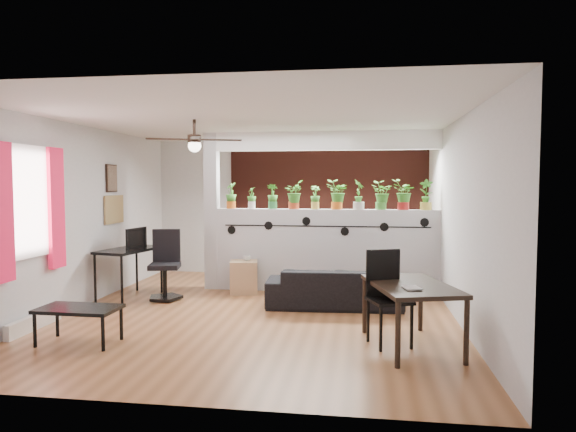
{
  "coord_description": "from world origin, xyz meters",
  "views": [
    {
      "loc": [
        1.37,
        -6.81,
        1.77
      ],
      "look_at": [
        0.31,
        0.6,
        1.29
      ],
      "focal_mm": 32.0,
      "sensor_mm": 36.0,
      "label": 1
    }
  ],
  "objects": [
    {
      "name": "folding_chair",
      "position": [
        1.65,
        -1.12,
        0.61
      ],
      "size": [
        0.54,
        0.54,
        1.03
      ],
      "color": "black",
      "rests_on": "ground"
    },
    {
      "name": "potted_plant_3",
      "position": [
        0.27,
        1.5,
        1.6
      ],
      "size": [
        0.21,
        0.25,
        0.47
      ],
      "color": "#C1421E",
      "rests_on": "partition_wall"
    },
    {
      "name": "office_chair",
      "position": [
        -1.58,
        0.59,
        0.46
      ],
      "size": [
        0.54,
        0.54,
        1.04
      ],
      "color": "black",
      "rests_on": "ground"
    },
    {
      "name": "book",
      "position": [
        1.81,
        -1.54,
        0.7
      ],
      "size": [
        0.21,
        0.25,
        0.02
      ],
      "primitive_type": "imported",
      "rotation": [
        0.0,
        0.0,
        0.23
      ],
      "color": "gray",
      "rests_on": "dining_table"
    },
    {
      "name": "dining_table",
      "position": [
        1.91,
        -1.24,
        0.62
      ],
      "size": [
        1.07,
        1.42,
        0.69
      ],
      "color": "black",
      "rests_on": "ground"
    },
    {
      "name": "framed_art",
      "position": [
        -2.58,
        0.9,
        1.85
      ],
      "size": [
        0.03,
        0.34,
        0.44
      ],
      "color": "#8C7259",
      "rests_on": "room_shell"
    },
    {
      "name": "cup",
      "position": [
        -0.44,
        1.16,
        0.57
      ],
      "size": [
        0.14,
        0.14,
        0.09
      ],
      "primitive_type": "imported",
      "rotation": [
        0.0,
        0.0,
        0.29
      ],
      "color": "gray",
      "rests_on": "cube_shelf"
    },
    {
      "name": "potted_plant_1",
      "position": [
        -0.43,
        1.5,
        1.54
      ],
      "size": [
        0.19,
        0.21,
        0.36
      ],
      "color": "white",
      "rests_on": "partition_wall"
    },
    {
      "name": "room_shell",
      "position": [
        0.0,
        0.0,
        1.3
      ],
      "size": [
        6.3,
        7.1,
        2.9
      ],
      "color": "brown",
      "rests_on": "ground"
    },
    {
      "name": "potted_plant_4",
      "position": [
        0.62,
        1.5,
        1.55
      ],
      "size": [
        0.23,
        0.22,
        0.38
      ],
      "color": "gold",
      "rests_on": "partition_wall"
    },
    {
      "name": "computer_desk",
      "position": [
        -2.16,
        0.59,
        0.69
      ],
      "size": [
        0.77,
        1.15,
        0.77
      ],
      "color": "black",
      "rests_on": "ground"
    },
    {
      "name": "vine_decal",
      "position": [
        0.8,
        1.4,
        1.08
      ],
      "size": [
        3.31,
        0.01,
        0.3
      ],
      "color": "black",
      "rests_on": "partition_wall"
    },
    {
      "name": "sofa",
      "position": [
        0.99,
        0.47,
        0.27
      ],
      "size": [
        1.87,
        0.82,
        0.54
      ],
      "primitive_type": "imported",
      "rotation": [
        0.0,
        0.0,
        3.2
      ],
      "color": "black",
      "rests_on": "ground"
    },
    {
      "name": "potted_plant_0",
      "position": [
        -0.78,
        1.5,
        1.58
      ],
      "size": [
        0.28,
        0.28,
        0.43
      ],
      "color": "#D36318",
      "rests_on": "partition_wall"
    },
    {
      "name": "corkboard",
      "position": [
        -2.58,
        0.95,
        1.35
      ],
      "size": [
        0.03,
        0.6,
        0.45
      ],
      "primitive_type": "cube",
      "color": "olive",
      "rests_on": "room_shell"
    },
    {
      "name": "potted_plant_5",
      "position": [
        0.98,
        1.5,
        1.6
      ],
      "size": [
        0.29,
        0.25,
        0.48
      ],
      "color": "orange",
      "rests_on": "partition_wall"
    },
    {
      "name": "partition_wall",
      "position": [
        0.8,
        1.5,
        0.68
      ],
      "size": [
        3.6,
        0.18,
        1.35
      ],
      "primitive_type": "cube",
      "color": "#BCBCC1",
      "rests_on": "ground"
    },
    {
      "name": "window_assembly",
      "position": [
        -2.56,
        -1.2,
        1.51
      ],
      "size": [
        0.09,
        1.3,
        1.55
      ],
      "color": "white",
      "rests_on": "room_shell"
    },
    {
      "name": "monitor",
      "position": [
        -2.16,
        0.74,
        0.85
      ],
      "size": [
        0.3,
        0.1,
        0.17
      ],
      "primitive_type": "imported",
      "rotation": [
        0.0,
        0.0,
        1.42
      ],
      "color": "black",
      "rests_on": "computer_desk"
    },
    {
      "name": "potted_plant_7",
      "position": [
        1.68,
        1.5,
        1.59
      ],
      "size": [
        0.27,
        0.23,
        0.46
      ],
      "color": "#418F34",
      "rests_on": "partition_wall"
    },
    {
      "name": "pier_column",
      "position": [
        -1.11,
        1.5,
        1.3
      ],
      "size": [
        0.22,
        0.2,
        2.6
      ],
      "primitive_type": "cube",
      "color": "#BCBCC1",
      "rests_on": "ground"
    },
    {
      "name": "potted_plant_8",
      "position": [
        2.03,
        1.5,
        1.61
      ],
      "size": [
        0.33,
        0.33,
        0.49
      ],
      "color": "red",
      "rests_on": "partition_wall"
    },
    {
      "name": "potted_plant_6",
      "position": [
        1.33,
        1.5,
        1.6
      ],
      "size": [
        0.28,
        0.31,
        0.48
      ],
      "color": "silver",
      "rests_on": "partition_wall"
    },
    {
      "name": "ceiling_fan",
      "position": [
        -0.8,
        -0.3,
        2.31
      ],
      "size": [
        1.19,
        1.19,
        0.43
      ],
      "color": "black",
      "rests_on": "room_shell"
    },
    {
      "name": "brick_panel",
      "position": [
        0.8,
        2.97,
        1.3
      ],
      "size": [
        3.9,
        0.05,
        2.6
      ],
      "primitive_type": "cube",
      "color": "#9B3B2D",
      "rests_on": "ground"
    },
    {
      "name": "coffee_table",
      "position": [
        -1.71,
        -1.62,
        0.36
      ],
      "size": [
        0.88,
        0.5,
        0.41
      ],
      "color": "black",
      "rests_on": "ground"
    },
    {
      "name": "baseboard_heater",
      "position": [
        -2.54,
        -1.2,
        0.09
      ],
      "size": [
        0.08,
        1.0,
        0.18
      ],
      "primitive_type": "cube",
      "color": "silver",
      "rests_on": "ground"
    },
    {
      "name": "potted_plant_2",
      "position": [
        -0.08,
        1.5,
        1.57
      ],
      "size": [
        0.21,
        0.17,
        0.41
      ],
      "color": "#318844",
      "rests_on": "partition_wall"
    },
    {
      "name": "potted_plant_9",
      "position": [
        2.38,
        1.5,
        1.61
      ],
      "size": [
        0.27,
        0.22,
        0.49
      ],
      "color": "gold",
      "rests_on": "partition_wall"
    },
    {
      "name": "ceiling_header",
      "position": [
        0.8,
        1.5,
        2.45
      ],
      "size": [
        3.6,
        0.18,
        0.3
      ],
      "primitive_type": "cube",
      "color": "white",
      "rests_on": "room_shell"
    },
    {
      "name": "cube_shelf",
      "position": [
        -0.49,
        1.16,
        0.26
      ],
      "size": [
        0.5,
        0.46,
        0.53
      ],
      "primitive_type": "cube",
      "rotation": [
        0.0,
        0.0,
        0.2
      ],
      "color": "#A17A55",
      "rests_on": "ground"
    }
  ]
}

